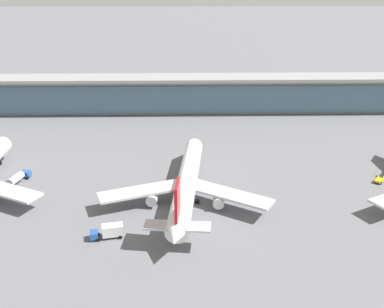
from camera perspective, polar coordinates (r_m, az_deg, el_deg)
ground_plane at (r=112.41m, az=0.16°, el=-6.42°), size 1200.00×1200.00×0.00m
airliner_centre_stand at (r=111.67m, az=-0.70°, el=-3.85°), size 43.59×56.97×15.17m
service_truck_near_nose_blue at (r=130.80m, az=-21.62°, el=-2.87°), size 4.35×8.89×2.95m
service_truck_under_wing_blue at (r=100.17m, az=-10.71°, el=-9.78°), size 7.61×3.68×3.10m
service_truck_at_far_stand_yellow at (r=134.05m, az=23.24°, el=-2.93°), size 5.49×6.01×2.70m
terminal_building at (r=180.50m, az=-0.40°, el=7.85°), size 248.20×12.80×15.20m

